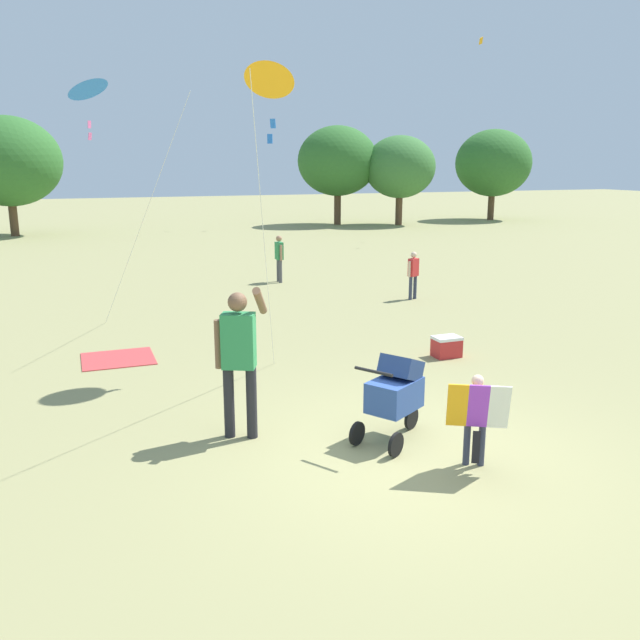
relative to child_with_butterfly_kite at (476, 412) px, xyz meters
The scene contains 11 objects.
ground_plane 0.97m from the child_with_butterfly_kite, 137.90° to the left, with size 120.00×120.00×0.00m, color #938E5B.
treeline_distant 27.10m from the child_with_butterfly_kite, 90.43° to the left, with size 41.58×5.23×6.02m.
child_with_butterfly_kite is the anchor object (origin of this frame).
person_adult_flyer 2.75m from the child_with_butterfly_kite, 141.80° to the left, with size 0.69×0.51×1.83m.
stroller 1.06m from the child_with_butterfly_kite, 116.03° to the left, with size 1.08×0.87×1.03m.
kite_adult_black 5.80m from the child_with_butterfly_kite, 101.62° to the left, with size 1.48×3.01×4.64m.
kite_orange_delta 9.73m from the child_with_butterfly_kite, 111.39° to the left, with size 2.01×3.01×4.75m.
person_red_shirt 11.71m from the child_with_butterfly_kite, 82.58° to the left, with size 0.17×0.41×1.27m.
person_sitting_far 9.04m from the child_with_butterfly_kite, 65.37° to the left, with size 0.34×0.24×1.14m.
picnic_blanket 6.45m from the child_with_butterfly_kite, 120.25° to the left, with size 1.16×1.09×0.02m, color #CC3D3D.
cooler_box 4.22m from the child_with_butterfly_kite, 62.42° to the left, with size 0.45×0.33×0.35m.
Camera 1 is at (-3.37, -6.08, 3.18)m, focal length 37.41 mm.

